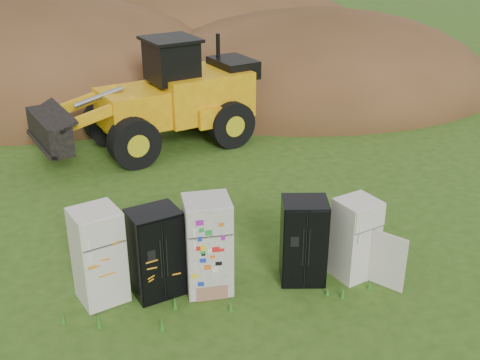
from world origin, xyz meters
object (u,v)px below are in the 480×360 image
(fridge_black_side, at_px, (156,253))
(fridge_sticker, at_px, (208,245))
(fridge_black_right, at_px, (304,241))
(wheel_loader, at_px, (148,97))
(fridge_open_door, at_px, (355,238))
(fridge_leftmost, at_px, (99,256))

(fridge_black_side, bearing_deg, fridge_sticker, -22.71)
(fridge_sticker, relative_size, fridge_black_right, 1.11)
(fridge_sticker, bearing_deg, fridge_black_side, 175.53)
(wheel_loader, bearing_deg, fridge_open_door, -85.45)
(fridge_black_side, height_order, fridge_black_right, fridge_black_side)
(fridge_leftmost, distance_m, fridge_black_side, 1.01)
(fridge_black_side, xyz_separation_m, fridge_black_right, (2.75, -0.03, -0.01))
(fridge_black_right, height_order, wheel_loader, wheel_loader)
(wheel_loader, bearing_deg, fridge_leftmost, -120.29)
(fridge_black_side, relative_size, fridge_sticker, 0.91)
(fridge_leftmost, relative_size, fridge_open_door, 1.12)
(fridge_black_side, xyz_separation_m, fridge_sticker, (0.95, -0.04, 0.08))
(wheel_loader, bearing_deg, fridge_black_side, -112.56)
(fridge_leftmost, height_order, fridge_black_side, fridge_leftmost)
(fridge_sticker, bearing_deg, fridge_black_right, -1.43)
(fridge_leftmost, xyz_separation_m, fridge_black_side, (1.00, 0.02, -0.05))
(fridge_leftmost, distance_m, wheel_loader, 7.50)
(fridge_leftmost, relative_size, fridge_black_side, 1.06)
(fridge_sticker, bearing_deg, fridge_open_door, -2.03)
(fridge_black_right, distance_m, fridge_open_door, 1.01)
(fridge_open_door, bearing_deg, fridge_black_side, 157.38)
(fridge_black_right, relative_size, fridge_open_door, 1.04)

